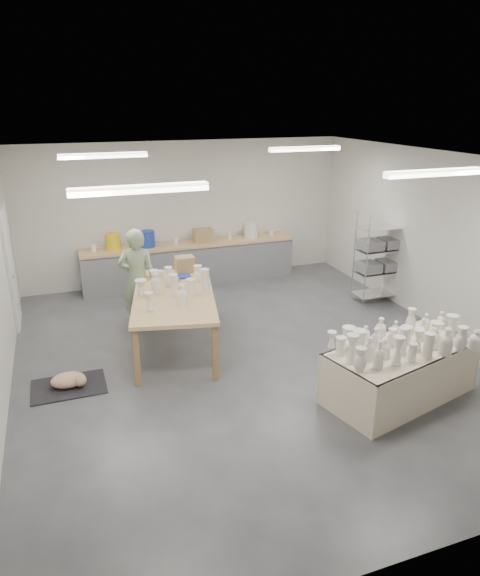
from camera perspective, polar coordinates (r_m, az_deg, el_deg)
name	(u,v)px	position (r m, az deg, el deg)	size (l,w,h in m)	color
room	(243,227)	(7.42, 0.39, 6.75)	(8.00, 8.02, 3.00)	#424449
back_counter	(190,261)	(11.18, -5.57, 2.95)	(4.60, 0.60, 1.24)	tan
wire_shelf	(379,256)	(10.36, 15.19, 3.42)	(0.88, 0.48, 1.80)	silver
drying_table	(400,368)	(7.23, 17.38, -8.52)	(2.24, 1.48, 1.10)	olive
work_table	(174,291)	(8.22, -7.29, -0.33)	(1.73, 2.67, 1.30)	tan
rug	(69,387)	(7.68, -18.48, -10.35)	(1.00, 0.70, 0.02)	black
cat	(70,380)	(7.62, -18.40, -9.66)	(0.55, 0.46, 0.20)	white
potter	(138,279)	(8.98, -11.31, 0.99)	(0.65, 0.43, 1.78)	#90A781
red_stool	(137,306)	(9.44, -11.33, -1.97)	(0.40, 0.40, 0.32)	#AB2718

